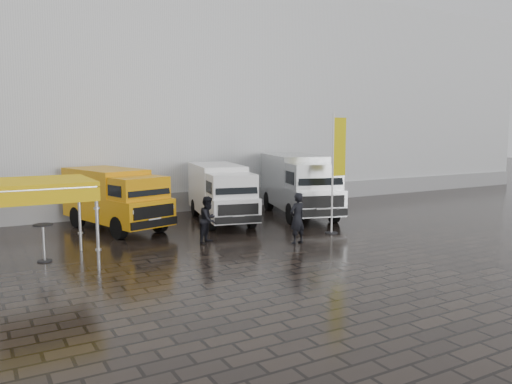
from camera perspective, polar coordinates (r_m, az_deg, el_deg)
ground at (r=20.04m, az=6.78°, el=-4.84°), size 120.00×120.00×0.00m
exhibition_hall at (r=34.64m, az=-6.40°, el=10.13°), size 44.00×16.00×12.00m
hall_plinth at (r=27.61m, az=0.36°, el=-0.47°), size 44.00×0.15×1.00m
van_yellow at (r=21.48m, az=-15.70°, el=-0.86°), size 3.52×5.80×2.51m
van_white at (r=22.56m, az=-4.02°, el=-0.20°), size 3.15×6.15×2.54m
van_silver at (r=24.22m, az=4.90°, el=0.72°), size 4.09×7.07×2.91m
canopy_tent at (r=16.29m, az=-23.61°, el=0.63°), size 2.99×2.99×2.64m
flagpole at (r=20.10m, az=9.16°, el=2.86°), size 0.88×0.50×4.81m
cocktail_table at (r=17.10m, az=-23.09°, el=-5.38°), size 0.60×0.60×1.20m
wheelie_bin at (r=29.41m, az=7.67°, el=-0.12°), size 0.65×0.65×0.95m
person_front at (r=18.22m, az=4.73°, el=-3.01°), size 0.76×0.57×1.87m
person_tent at (r=18.43m, az=-5.47°, el=-3.15°), size 1.06×1.03×1.72m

